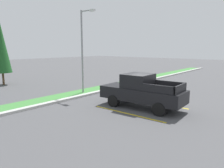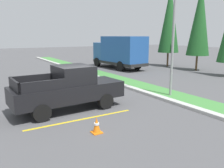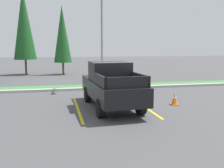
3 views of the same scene
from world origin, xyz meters
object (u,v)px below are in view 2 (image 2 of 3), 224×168
Objects in this scene: cargo_truck_distant at (120,51)px; cypress_tree_left_inner at (200,19)px; traffic_cone at (97,125)px; cypress_tree_leftmost at (170,19)px; pickup_truck_main at (69,88)px; street_light at (171,29)px.

cypress_tree_left_inner reaches higher than cargo_truck_distant.
cypress_tree_left_inner is 18.63m from traffic_cone.
cypress_tree_leftmost reaches higher than traffic_cone.
pickup_truck_main is 0.60× the size of cypress_tree_leftmost.
street_light is at bearing 112.54° from traffic_cone.
street_light reaches higher than pickup_truck_main.
cypress_tree_left_inner is at bearing 109.27° from pickup_truck_main.
cypress_tree_left_inner is (-6.11, 9.85, 1.20)m from street_light.
cypress_tree_leftmost is (1.31, 5.75, 3.41)m from cargo_truck_distant.
pickup_truck_main is 14.51m from cargo_truck_distant.
cargo_truck_distant is at bearing -102.83° from cypress_tree_leftmost.
cargo_truck_distant is 0.78× the size of cypress_tree_leftmost.
cypress_tree_leftmost is at bearing 136.00° from street_light.
traffic_cone is (3.12, -0.16, -0.75)m from pickup_truck_main.
cypress_tree_leftmost is (-9.39, 15.50, 4.21)m from pickup_truck_main.
cargo_truck_distant is 11.60× the size of traffic_cone.
pickup_truck_main is at bearing -70.73° from cypress_tree_left_inner.
cargo_truck_distant is (-10.70, 9.76, 0.81)m from pickup_truck_main.
cargo_truck_distant is 12.16m from street_light.
street_light is 14.01m from cypress_tree_leftmost.
pickup_truck_main is 0.81× the size of street_light.
traffic_cone is (8.59, -15.83, -4.73)m from cypress_tree_left_inner.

